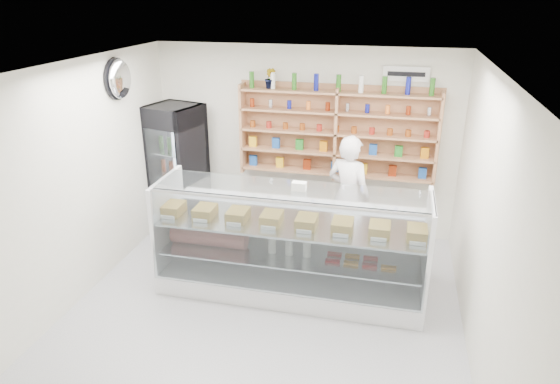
# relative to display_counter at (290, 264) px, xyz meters

# --- Properties ---
(room) EXTENTS (5.00, 5.00, 5.00)m
(room) POSITION_rel_display_counter_xyz_m (-0.20, -0.62, 1.02)
(room) COLOR #B9B9BF
(room) RESTS_ON ground
(display_counter) EXTENTS (3.21, 0.96, 1.40)m
(display_counter) POSITION_rel_display_counter_xyz_m (0.00, 0.00, 0.00)
(display_counter) COLOR white
(display_counter) RESTS_ON floor
(shop_worker) EXTENTS (0.74, 0.63, 1.73)m
(shop_worker) POSITION_rel_display_counter_xyz_m (0.56, 1.16, 0.49)
(shop_worker) COLOR white
(shop_worker) RESTS_ON floor
(drinks_cooler) EXTENTS (0.86, 0.85, 1.96)m
(drinks_cooler) POSITION_rel_display_counter_xyz_m (-2.05, 1.37, 0.61)
(drinks_cooler) COLOR black
(drinks_cooler) RESTS_ON floor
(wall_shelving) EXTENTS (2.84, 0.28, 1.33)m
(wall_shelving) POSITION_rel_display_counter_xyz_m (0.30, 1.72, 1.22)
(wall_shelving) COLOR #AE7952
(wall_shelving) RESTS_ON back_wall
(potted_plant) EXTENTS (0.19, 0.16, 0.30)m
(potted_plant) POSITION_rel_display_counter_xyz_m (-0.68, 1.72, 1.97)
(potted_plant) COLOR #1E6626
(potted_plant) RESTS_ON wall_shelving
(security_mirror) EXTENTS (0.15, 0.50, 0.50)m
(security_mirror) POSITION_rel_display_counter_xyz_m (-2.37, 0.58, 2.07)
(security_mirror) COLOR silver
(security_mirror) RESTS_ON left_wall
(wall_sign) EXTENTS (0.62, 0.03, 0.20)m
(wall_sign) POSITION_rel_display_counter_xyz_m (1.20, 1.85, 2.07)
(wall_sign) COLOR white
(wall_sign) RESTS_ON back_wall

